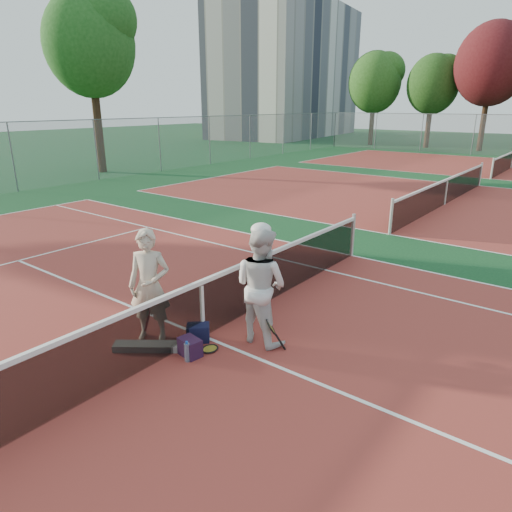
{
  "coord_description": "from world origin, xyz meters",
  "views": [
    {
      "loc": [
        4.9,
        -4.88,
        3.72
      ],
      "look_at": [
        0.0,
        1.45,
        1.05
      ],
      "focal_mm": 32.0,
      "sensor_mm": 36.0,
      "label": 1
    }
  ],
  "objects_px": {
    "player_a": "(150,286)",
    "racket_spare": "(210,349)",
    "racket_red": "(151,320)",
    "sports_bag_purple": "(190,347)",
    "net_main": "(202,309)",
    "apartment_block": "(288,71)",
    "player_b": "(261,285)",
    "racket_black_held": "(271,335)",
    "sports_bag_navy": "(198,333)",
    "water_bottle": "(187,353)"
  },
  "relations": [
    {
      "from": "apartment_block",
      "to": "racket_black_held",
      "type": "xyz_separation_m",
      "value": [
        29.17,
        -43.68,
        -7.23
      ]
    },
    {
      "from": "racket_black_held",
      "to": "racket_spare",
      "type": "relative_size",
      "value": 0.89
    },
    {
      "from": "player_a",
      "to": "player_b",
      "type": "height_order",
      "value": "player_b"
    },
    {
      "from": "net_main",
      "to": "player_a",
      "type": "bearing_deg",
      "value": -139.65
    },
    {
      "from": "racket_black_held",
      "to": "sports_bag_purple",
      "type": "bearing_deg",
      "value": 1.96
    },
    {
      "from": "sports_bag_purple",
      "to": "player_b",
      "type": "bearing_deg",
      "value": 62.96
    },
    {
      "from": "net_main",
      "to": "water_bottle",
      "type": "distance_m",
      "value": 0.87
    },
    {
      "from": "sports_bag_purple",
      "to": "water_bottle",
      "type": "bearing_deg",
      "value": -59.13
    },
    {
      "from": "net_main",
      "to": "racket_spare",
      "type": "xyz_separation_m",
      "value": [
        0.4,
        -0.27,
        -0.49
      ]
    },
    {
      "from": "net_main",
      "to": "player_a",
      "type": "height_order",
      "value": "player_a"
    },
    {
      "from": "player_a",
      "to": "racket_spare",
      "type": "distance_m",
      "value": 1.41
    },
    {
      "from": "water_bottle",
      "to": "sports_bag_navy",
      "type": "bearing_deg",
      "value": 119.93
    },
    {
      "from": "player_a",
      "to": "water_bottle",
      "type": "height_order",
      "value": "player_a"
    },
    {
      "from": "racket_black_held",
      "to": "water_bottle",
      "type": "xyz_separation_m",
      "value": [
        -0.81,
        -1.03,
        -0.12
      ]
    },
    {
      "from": "apartment_block",
      "to": "sports_bag_purple",
      "type": "relative_size",
      "value": 62.04
    },
    {
      "from": "racket_red",
      "to": "racket_spare",
      "type": "height_order",
      "value": "racket_red"
    },
    {
      "from": "player_b",
      "to": "sports_bag_navy",
      "type": "bearing_deg",
      "value": 43.41
    },
    {
      "from": "player_a",
      "to": "net_main",
      "type": "bearing_deg",
      "value": 8.54
    },
    {
      "from": "racket_black_held",
      "to": "sports_bag_purple",
      "type": "xyz_separation_m",
      "value": [
        -0.9,
        -0.89,
        -0.12
      ]
    },
    {
      "from": "racket_red",
      "to": "sports_bag_navy",
      "type": "xyz_separation_m",
      "value": [
        0.74,
        0.36,
        -0.15
      ]
    },
    {
      "from": "sports_bag_navy",
      "to": "player_a",
      "type": "bearing_deg",
      "value": -149.76
    },
    {
      "from": "net_main",
      "to": "apartment_block",
      "type": "distance_m",
      "value": 52.62
    },
    {
      "from": "apartment_block",
      "to": "player_a",
      "type": "bearing_deg",
      "value": -58.43
    },
    {
      "from": "player_a",
      "to": "player_b",
      "type": "distance_m",
      "value": 1.8
    },
    {
      "from": "player_b",
      "to": "player_a",
      "type": "bearing_deg",
      "value": 39.08
    },
    {
      "from": "player_a",
      "to": "sports_bag_navy",
      "type": "relative_size",
      "value": 5.11
    },
    {
      "from": "player_a",
      "to": "racket_red",
      "type": "height_order",
      "value": "player_a"
    },
    {
      "from": "sports_bag_navy",
      "to": "apartment_block",
      "type": "bearing_deg",
      "value": 122.41
    },
    {
      "from": "player_b",
      "to": "sports_bag_navy",
      "type": "height_order",
      "value": "player_b"
    },
    {
      "from": "racket_spare",
      "to": "sports_bag_navy",
      "type": "relative_size",
      "value": 1.64
    },
    {
      "from": "apartment_block",
      "to": "racket_black_held",
      "type": "bearing_deg",
      "value": -56.27
    },
    {
      "from": "racket_black_held",
      "to": "sports_bag_navy",
      "type": "bearing_deg",
      "value": -19.95
    },
    {
      "from": "player_a",
      "to": "racket_black_held",
      "type": "distance_m",
      "value": 2.1
    },
    {
      "from": "player_a",
      "to": "racket_spare",
      "type": "xyz_separation_m",
      "value": [
        1.04,
        0.27,
        -0.91
      ]
    },
    {
      "from": "racket_spare",
      "to": "sports_bag_navy",
      "type": "xyz_separation_m",
      "value": [
        -0.37,
        0.12,
        0.12
      ]
    },
    {
      "from": "player_b",
      "to": "racket_black_held",
      "type": "bearing_deg",
      "value": 153.6
    },
    {
      "from": "net_main",
      "to": "sports_bag_purple",
      "type": "bearing_deg",
      "value": -64.67
    },
    {
      "from": "racket_black_held",
      "to": "water_bottle",
      "type": "distance_m",
      "value": 1.32
    },
    {
      "from": "racket_spare",
      "to": "water_bottle",
      "type": "height_order",
      "value": "water_bottle"
    },
    {
      "from": "net_main",
      "to": "sports_bag_navy",
      "type": "height_order",
      "value": "net_main"
    },
    {
      "from": "apartment_block",
      "to": "player_a",
      "type": "xyz_separation_m",
      "value": [
        27.37,
        -44.54,
        -6.56
      ]
    },
    {
      "from": "net_main",
      "to": "racket_red",
      "type": "xyz_separation_m",
      "value": [
        -0.71,
        -0.51,
        -0.22
      ]
    },
    {
      "from": "apartment_block",
      "to": "water_bottle",
      "type": "xyz_separation_m",
      "value": [
        28.35,
        -44.71,
        -7.35
      ]
    },
    {
      "from": "sports_bag_navy",
      "to": "sports_bag_purple",
      "type": "distance_m",
      "value": 0.48
    },
    {
      "from": "player_a",
      "to": "racket_red",
      "type": "relative_size",
      "value": 3.22
    },
    {
      "from": "apartment_block",
      "to": "racket_black_held",
      "type": "relative_size",
      "value": 41.05
    },
    {
      "from": "racket_black_held",
      "to": "racket_spare",
      "type": "height_order",
      "value": "racket_black_held"
    },
    {
      "from": "player_a",
      "to": "sports_bag_navy",
      "type": "distance_m",
      "value": 1.11
    },
    {
      "from": "sports_bag_navy",
      "to": "water_bottle",
      "type": "relative_size",
      "value": 1.22
    },
    {
      "from": "racket_red",
      "to": "sports_bag_purple",
      "type": "height_order",
      "value": "racket_red"
    }
  ]
}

